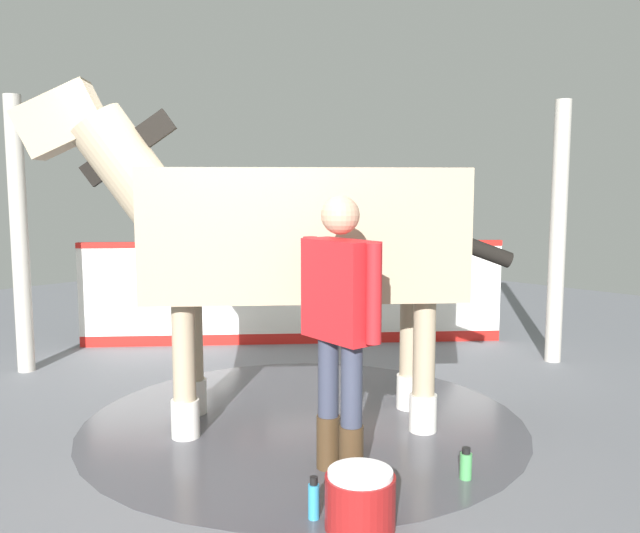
% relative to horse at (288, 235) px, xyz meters
% --- Properties ---
extents(ground_plane, '(16.00, 16.00, 0.02)m').
position_rel_horse_xyz_m(ground_plane, '(-0.27, -0.05, -1.43)').
color(ground_plane, slate).
extents(wet_patch, '(3.33, 3.33, 0.00)m').
position_rel_horse_xyz_m(wet_patch, '(0.08, 0.09, -1.42)').
color(wet_patch, '#4C4C54').
rests_on(wet_patch, ground).
extents(barrier_wall, '(3.22, 3.59, 1.16)m').
position_rel_horse_xyz_m(barrier_wall, '(-1.81, 1.77, -0.88)').
color(barrier_wall, white).
rests_on(barrier_wall, ground).
extents(roof_post_near, '(0.16, 0.16, 2.62)m').
position_rel_horse_xyz_m(roof_post_near, '(-2.84, -0.81, -0.12)').
color(roof_post_near, '#B7B2A8').
rests_on(roof_post_near, ground).
extents(roof_post_far, '(0.16, 0.16, 2.62)m').
position_rel_horse_xyz_m(roof_post_far, '(0.64, 3.09, -0.12)').
color(roof_post_far, '#B7B2A8').
rests_on(roof_post_far, ground).
extents(horse, '(2.54, 2.81, 2.52)m').
position_rel_horse_xyz_m(horse, '(0.00, 0.00, 0.00)').
color(horse, tan).
rests_on(horse, ground).
extents(handler, '(0.68, 0.29, 1.72)m').
position_rel_horse_xyz_m(handler, '(0.89, -0.41, -0.42)').
color(handler, '#47331E').
rests_on(handler, ground).
extents(wash_bucket, '(0.37, 0.37, 0.31)m').
position_rel_horse_xyz_m(wash_bucket, '(1.42, -0.82, -1.27)').
color(wash_bucket, maroon).
rests_on(wash_bucket, ground).
extents(bottle_shampoo, '(0.06, 0.06, 0.24)m').
position_rel_horse_xyz_m(bottle_shampoo, '(1.18, -0.92, -1.31)').
color(bottle_shampoo, '#3399CC').
rests_on(bottle_shampoo, ground).
extents(bottle_spray, '(0.07, 0.07, 0.20)m').
position_rel_horse_xyz_m(bottle_spray, '(1.50, 0.08, -1.33)').
color(bottle_spray, '#4CA559').
rests_on(bottle_spray, ground).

